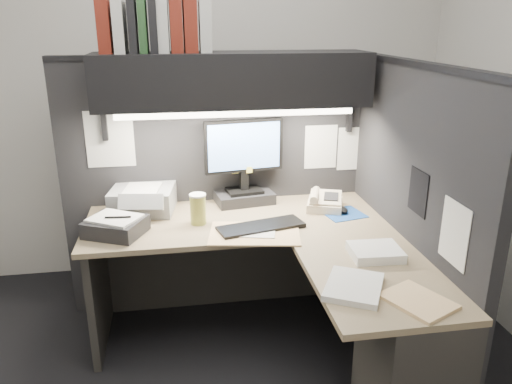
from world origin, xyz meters
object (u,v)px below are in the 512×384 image
(monitor, at_px, (244,171))
(notebook_stack, at_px, (116,227))
(overhead_shelf, at_px, (233,80))
(coffee_cup, at_px, (198,210))
(desk, at_px, (314,309))
(telephone, at_px, (325,202))
(printer, at_px, (143,199))
(keyboard, at_px, (261,227))

(monitor, relative_size, notebook_stack, 1.83)
(overhead_shelf, height_order, coffee_cup, overhead_shelf)
(desk, bearing_deg, monitor, 105.88)
(notebook_stack, bearing_deg, telephone, 8.67)
(desk, distance_m, notebook_stack, 1.13)
(coffee_cup, bearing_deg, notebook_stack, -170.17)
(printer, bearing_deg, overhead_shelf, 5.61)
(monitor, distance_m, notebook_stack, 0.85)
(monitor, height_order, coffee_cup, monitor)
(keyboard, bearing_deg, desk, -76.08)
(keyboard, relative_size, coffee_cup, 2.89)
(overhead_shelf, height_order, notebook_stack, overhead_shelf)
(coffee_cup, bearing_deg, printer, 140.70)
(desk, xyz_separation_m, keyboard, (-0.20, 0.39, 0.30))
(desk, height_order, keyboard, keyboard)
(desk, relative_size, monitor, 3.22)
(overhead_shelf, relative_size, keyboard, 3.25)
(notebook_stack, bearing_deg, coffee_cup, 9.83)
(monitor, distance_m, printer, 0.64)
(overhead_shelf, distance_m, keyboard, 0.85)
(coffee_cup, bearing_deg, overhead_shelf, 44.30)
(desk, bearing_deg, notebook_stack, 155.64)
(overhead_shelf, height_order, keyboard, overhead_shelf)
(keyboard, distance_m, notebook_stack, 0.78)
(desk, distance_m, keyboard, 0.53)
(keyboard, distance_m, telephone, 0.50)
(desk, height_order, notebook_stack, notebook_stack)
(overhead_shelf, xyz_separation_m, notebook_stack, (-0.68, -0.31, -0.73))
(monitor, bearing_deg, printer, 174.97)
(coffee_cup, xyz_separation_m, printer, (-0.31, 0.26, -0.01))
(overhead_shelf, bearing_deg, printer, 177.20)
(monitor, bearing_deg, keyboard, -94.61)
(telephone, distance_m, notebook_stack, 1.23)
(desk, relative_size, notebook_stack, 5.89)
(desk, height_order, printer, printer)
(keyboard, relative_size, notebook_stack, 1.66)
(desk, relative_size, telephone, 7.94)
(telephone, distance_m, coffee_cup, 0.78)
(keyboard, bearing_deg, overhead_shelf, 91.45)
(desk, xyz_separation_m, telephone, (0.23, 0.63, 0.33))
(keyboard, xyz_separation_m, coffee_cup, (-0.33, 0.13, 0.07))
(monitor, height_order, keyboard, monitor)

